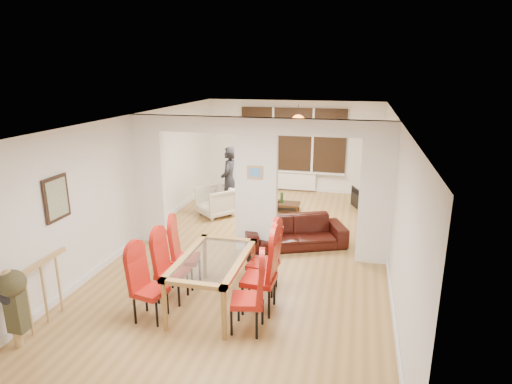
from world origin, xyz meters
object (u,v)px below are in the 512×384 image
at_px(coffee_table, 282,207).
at_px(bottle, 282,197).
at_px(dining_chair_lc, 185,255).
at_px(sofa, 294,232).
at_px(dining_chair_rb, 259,274).
at_px(dining_chair_rc, 263,259).
at_px(person, 229,181).
at_px(dining_chair_lb, 172,269).
at_px(dining_chair_ra, 247,295).
at_px(bowl, 276,201).
at_px(television, 355,200).
at_px(dining_table, 213,281).
at_px(armchair, 216,202).
at_px(dining_chair_la, 150,286).

height_order(coffee_table, bottle, bottle).
height_order(dining_chair_lc, sofa, dining_chair_lc).
bearing_deg(dining_chair_rb, dining_chair_rc, 98.25).
bearing_deg(coffee_table, sofa, -73.44).
xyz_separation_m(sofa, person, (-1.86, 1.63, 0.54)).
height_order(dining_chair_rc, bottle, dining_chair_rc).
relative_size(dining_chair_lc, coffee_table, 1.20).
height_order(dining_chair_rc, coffee_table, dining_chair_rc).
height_order(dining_chair_lb, dining_chair_ra, dining_chair_ra).
distance_m(bottle, bowl, 0.19).
bearing_deg(coffee_table, bowl, 176.29).
xyz_separation_m(dining_chair_lc, television, (2.63, 4.70, -0.28)).
height_order(dining_table, armchair, dining_table).
distance_m(dining_chair_lb, dining_chair_rc, 1.42).
bearing_deg(armchair, person, 80.73).
bearing_deg(dining_chair_lb, dining_chair_rb, 5.63).
relative_size(dining_chair_la, armchair, 1.33).
xyz_separation_m(dining_chair_ra, bowl, (-0.62, 5.19, -0.30)).
distance_m(dining_chair_rc, coffee_table, 4.13).
xyz_separation_m(dining_chair_la, television, (2.72, 5.77, -0.27)).
height_order(dining_chair_rb, armchair, dining_chair_rb).
distance_m(dining_table, sofa, 2.66).
bearing_deg(dining_chair_la, sofa, 74.49).
bearing_deg(armchair, dining_chair_lc, -38.12).
relative_size(dining_chair_rc, television, 1.26).
height_order(armchair, person, person).
height_order(dining_chair_ra, dining_chair_rc, dining_chair_rc).
height_order(dining_chair_rb, dining_chair_rc, dining_chair_rb).
bearing_deg(dining_chair_lb, bowl, 85.97).
bearing_deg(dining_chair_rb, dining_table, -175.88).
bearing_deg(television, dining_table, 136.51).
height_order(dining_chair_rb, person, person).
bearing_deg(dining_chair_lb, bottle, 84.20).
xyz_separation_m(armchair, bottle, (1.49, 0.76, -0.01)).
bearing_deg(dining_chair_rc, dining_table, -129.71).
distance_m(dining_chair_rb, coffee_table, 4.70).
xyz_separation_m(dining_table, coffee_table, (0.20, 4.67, -0.29)).
bearing_deg(dining_table, dining_chair_la, -142.43).
xyz_separation_m(dining_chair_lb, dining_chair_rc, (1.29, 0.59, 0.03)).
bearing_deg(coffee_table, bottle, 149.74).
relative_size(dining_table, television, 1.91).
bearing_deg(bottle, armchair, -152.95).
bearing_deg(dining_chair_la, dining_chair_lb, 93.73).
bearing_deg(dining_chair_rc, coffee_table, 103.52).
bearing_deg(sofa, bottle, 84.32).
bearing_deg(dining_chair_lb, armchair, 103.77).
bearing_deg(dining_chair_lc, dining_table, -48.55).
bearing_deg(armchair, dining_chair_la, -41.69).
bearing_deg(dining_chair_lc, television, 49.83).
xyz_separation_m(person, bottle, (1.21, 0.53, -0.49)).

